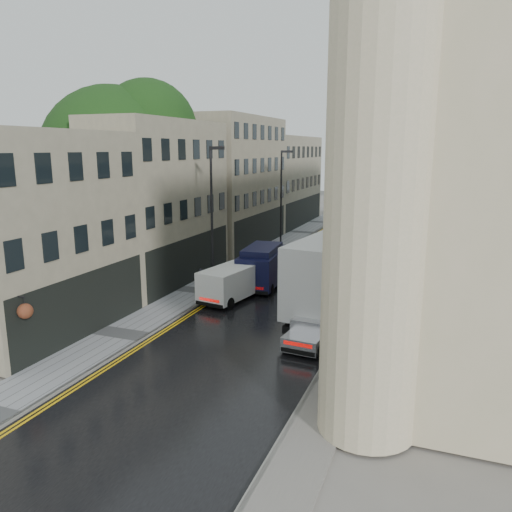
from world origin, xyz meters
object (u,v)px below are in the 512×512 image
Objects in this scene: tree_far at (204,181)px; lamp_post_far at (281,201)px; silver_hatchback at (286,336)px; lamp_post_near at (212,219)px; tree_near at (115,182)px; navy_van at (240,271)px; pedestrian at (201,280)px; cream_bus at (306,261)px; white_van at (203,287)px; white_lorry at (296,285)px.

tree_far is 1.40× the size of lamp_post_far.
silver_hatchback is 12.05m from lamp_post_near.
tree_near is at bearing -142.47° from lamp_post_far.
pedestrian is (-2.26, -1.10, -0.57)m from navy_van.
cream_bus is 1.79× the size of navy_van.
tree_far reaches higher than lamp_post_far.
cream_bus is 6.52× the size of pedestrian.
silver_hatchback is at bearing -42.62° from lamp_post_near.
tree_near reaches higher than lamp_post_near.
lamp_post_near is (6.95, -12.76, -1.51)m from tree_far.
tree_far reaches higher than pedestrian.
lamp_post_near is at bearing 138.06° from silver_hatchback.
tree_far is at bearing -62.17° from pedestrian.
white_van is (7.90, -16.07, -5.13)m from tree_far.
pedestrian is at bearing 143.55° from silver_hatchback.
pedestrian is (6.70, -13.99, -5.33)m from tree_far.
pedestrian reaches higher than silver_hatchback.
pedestrian is at bearing -115.84° from lamp_post_far.
navy_van reaches higher than pedestrian.
white_van is (-6.35, 1.93, -1.24)m from white_lorry.
lamp_post_near reaches higher than navy_van.
cream_bus is 12.90m from silver_hatchback.
navy_van is (1.05, 3.18, 0.37)m from white_van.
tree_far is at bearing 150.25° from cream_bus.
cream_bus is at bearing 49.00° from navy_van.
tree_far is at bearing 122.89° from lamp_post_near.
cream_bus is 7.80m from pedestrian.
tree_near is at bearing 156.72° from silver_hatchback.
navy_van is at bearing -106.58° from lamp_post_far.
white_van is 4.99m from lamp_post_near.
lamp_post_far is at bearing 61.10° from tree_near.
tree_far reaches higher than silver_hatchback.
white_lorry is 1.56× the size of navy_van.
lamp_post_near is at bearing 151.70° from white_lorry.
tree_far is at bearing 119.56° from navy_van.
white_van is 0.52× the size of lamp_post_near.
white_lorry is 5.68× the size of pedestrian.
navy_van is (9.25, 0.10, -5.48)m from tree_near.
white_van is at bearing -114.13° from cream_bus.
white_van is (8.20, -3.07, -5.84)m from tree_near.
tree_far reaches higher than white_lorry.
silver_hatchback is 10.03m from navy_van.
tree_near is at bearing 175.44° from navy_van.
tree_near is 1.37× the size of cream_bus.
tree_near is 3.57× the size of silver_hatchback.
cream_bus is 2.13× the size of white_van.
white_lorry is 2.28× the size of silver_hatchback.
tree_far is 16.40m from pedestrian.
lamp_post_near is at bearing 171.05° from navy_van.
tree_near is at bearing -154.88° from cream_bus.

